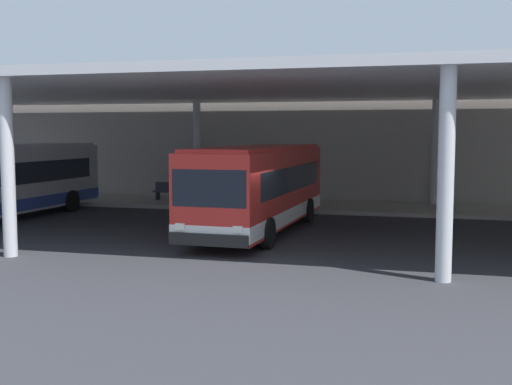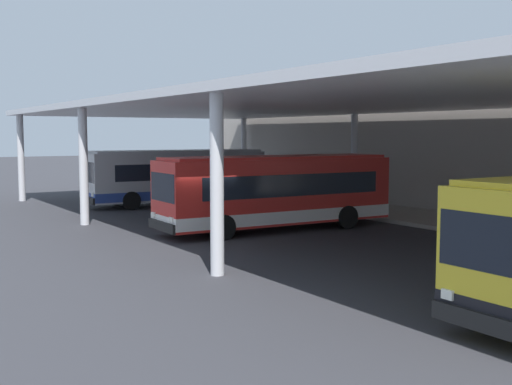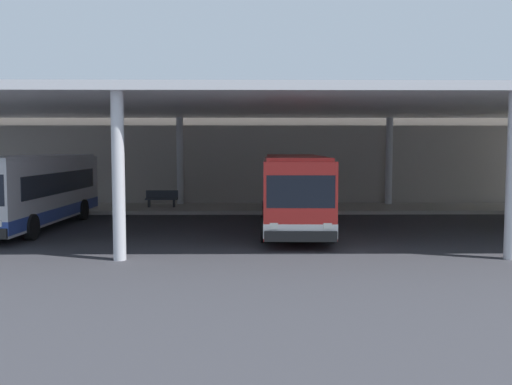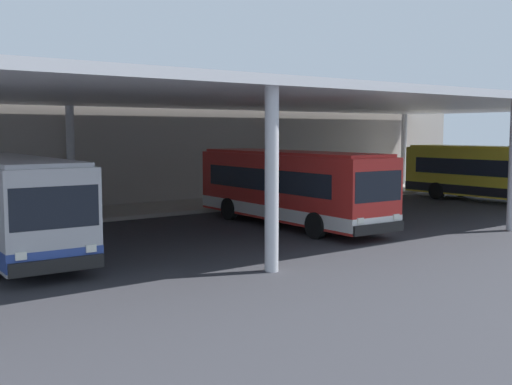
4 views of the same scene
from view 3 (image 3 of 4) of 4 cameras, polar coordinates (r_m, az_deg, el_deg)
ground_plane at (r=20.81m, az=5.13°, el=-5.29°), size 200.00×200.00×0.00m
platform_kerb at (r=32.40m, az=3.03°, el=-1.58°), size 42.00×4.50×0.18m
station_building_facade at (r=35.46m, az=2.71°, el=4.21°), size 48.00×1.60×6.68m
canopy_shelter at (r=26.04m, az=3.98°, el=8.42°), size 40.00×17.00×5.55m
bus_nearest_bay at (r=26.83m, az=-21.20°, el=0.20°), size 2.97×10.61×3.17m
bus_second_bay at (r=24.48m, az=3.77°, el=0.10°), size 2.96×10.61×3.17m
bench_waiting at (r=32.72m, az=-9.32°, el=-0.57°), size 1.80×0.45×0.92m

